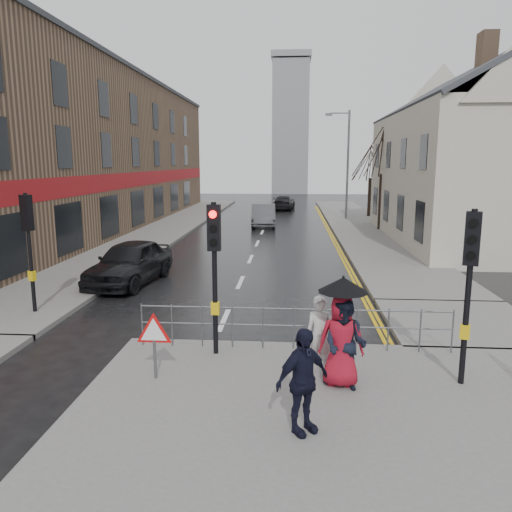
# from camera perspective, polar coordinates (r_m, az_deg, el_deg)

# --- Properties ---
(ground) EXTENTS (120.00, 120.00, 0.00)m
(ground) POSITION_cam_1_polar(r_m,az_deg,el_deg) (11.40, -5.76, -11.96)
(ground) COLOR black
(ground) RESTS_ON ground
(near_pavement) EXTENTS (10.00, 9.00, 0.14)m
(near_pavement) POSITION_cam_1_polar(r_m,az_deg,el_deg) (8.17, 12.30, -21.38)
(near_pavement) COLOR #605E5B
(near_pavement) RESTS_ON ground
(left_pavement) EXTENTS (4.00, 44.00, 0.14)m
(left_pavement) POSITION_cam_1_polar(r_m,az_deg,el_deg) (34.66, -9.90, 3.38)
(left_pavement) COLOR #605E5B
(left_pavement) RESTS_ON ground
(right_pavement) EXTENTS (4.00, 40.00, 0.14)m
(right_pavement) POSITION_cam_1_polar(r_m,az_deg,el_deg) (35.92, 11.53, 3.58)
(right_pavement) COLOR #605E5B
(right_pavement) RESTS_ON ground
(pavement_bridge_right) EXTENTS (4.00, 4.20, 0.14)m
(pavement_bridge_right) POSITION_cam_1_polar(r_m,az_deg,el_deg) (14.78, 22.37, -7.10)
(pavement_bridge_right) COLOR #605E5B
(pavement_bridge_right) RESTS_ON ground
(building_left_terrace) EXTENTS (8.00, 42.00, 10.00)m
(building_left_terrace) POSITION_cam_1_polar(r_m,az_deg,el_deg) (35.21, -19.45, 11.10)
(building_left_terrace) COLOR #7C5F47
(building_left_terrace) RESTS_ON ground
(building_right_cream) EXTENTS (9.00, 16.40, 10.10)m
(building_right_cream) POSITION_cam_1_polar(r_m,az_deg,el_deg) (30.11, 24.22, 10.53)
(building_right_cream) COLOR beige
(building_right_cream) RESTS_ON ground
(church_tower) EXTENTS (5.00, 5.00, 18.00)m
(church_tower) POSITION_cam_1_polar(r_m,az_deg,el_deg) (72.50, 3.95, 14.31)
(church_tower) COLOR gray
(church_tower) RESTS_ON ground
(traffic_signal_near_left) EXTENTS (0.28, 0.27, 3.40)m
(traffic_signal_near_left) POSITION_cam_1_polar(r_m,az_deg,el_deg) (10.85, -4.79, 0.46)
(traffic_signal_near_left) COLOR black
(traffic_signal_near_left) RESTS_ON near_pavement
(traffic_signal_near_right) EXTENTS (0.34, 0.33, 3.40)m
(traffic_signal_near_right) POSITION_cam_1_polar(r_m,az_deg,el_deg) (10.11, 23.28, -1.14)
(traffic_signal_near_right) COLOR black
(traffic_signal_near_right) RESTS_ON near_pavement
(traffic_signal_far_left) EXTENTS (0.34, 0.33, 3.40)m
(traffic_signal_far_left) POSITION_cam_1_polar(r_m,az_deg,el_deg) (15.38, -24.57, 2.54)
(traffic_signal_far_left) COLOR black
(traffic_signal_far_left) RESTS_ON left_pavement
(guard_railing_front) EXTENTS (7.14, 0.04, 1.00)m
(guard_railing_front) POSITION_cam_1_polar(r_m,az_deg,el_deg) (11.51, 4.37, -7.15)
(guard_railing_front) COLOR #595B5E
(guard_railing_front) RESTS_ON near_pavement
(warning_sign) EXTENTS (0.80, 0.07, 1.35)m
(warning_sign) POSITION_cam_1_polar(r_m,az_deg,el_deg) (10.10, -11.59, -8.83)
(warning_sign) COLOR #595B5E
(warning_sign) RESTS_ON near_pavement
(street_lamp) EXTENTS (1.83, 0.25, 8.00)m
(street_lamp) POSITION_cam_1_polar(r_m,az_deg,el_deg) (38.56, 10.20, 11.00)
(street_lamp) COLOR #595B5E
(street_lamp) RESTS_ON right_pavement
(tree_near) EXTENTS (2.40, 2.40, 6.58)m
(tree_near) POSITION_cam_1_polar(r_m,az_deg,el_deg) (32.85, 14.30, 11.68)
(tree_near) COLOR black
(tree_near) RESTS_ON right_pavement
(tree_far) EXTENTS (2.40, 2.40, 5.64)m
(tree_far) POSITION_cam_1_polar(r_m,az_deg,el_deg) (40.82, 12.99, 10.48)
(tree_far) COLOR black
(tree_far) RESTS_ON right_pavement
(pedestrian_a) EXTENTS (0.59, 0.39, 1.61)m
(pedestrian_a) POSITION_cam_1_polar(r_m,az_deg,el_deg) (10.24, 7.31, -8.99)
(pedestrian_a) COLOR #B7B7B3
(pedestrian_a) RESTS_ON near_pavement
(pedestrian_b) EXTENTS (1.06, 0.98, 1.74)m
(pedestrian_b) POSITION_cam_1_polar(r_m,az_deg,el_deg) (9.64, 10.18, -9.91)
(pedestrian_b) COLOR black
(pedestrian_b) RESTS_ON near_pavement
(pedestrian_with_umbrella) EXTENTS (0.96, 0.96, 2.13)m
(pedestrian_with_umbrella) POSITION_cam_1_polar(r_m,az_deg,el_deg) (9.68, 9.78, -8.14)
(pedestrian_with_umbrella) COLOR maroon
(pedestrian_with_umbrella) RESTS_ON near_pavement
(pedestrian_d) EXTENTS (1.05, 0.96, 1.72)m
(pedestrian_d) POSITION_cam_1_polar(r_m,az_deg,el_deg) (8.08, 5.33, -14.05)
(pedestrian_d) COLOR black
(pedestrian_d) RESTS_ON near_pavement
(car_parked) EXTENTS (2.46, 4.84, 1.58)m
(car_parked) POSITION_cam_1_polar(r_m,az_deg,el_deg) (18.72, -14.23, -0.70)
(car_parked) COLOR black
(car_parked) RESTS_ON ground
(car_mid) EXTENTS (1.85, 4.69, 1.52)m
(car_mid) POSITION_cam_1_polar(r_m,az_deg,el_deg) (34.63, 0.87, 4.68)
(car_mid) COLOR #46474B
(car_mid) RESTS_ON ground
(car_far) EXTENTS (2.19, 4.66, 1.31)m
(car_far) POSITION_cam_1_polar(r_m,az_deg,el_deg) (46.73, 3.19, 6.10)
(car_far) COLOR black
(car_far) RESTS_ON ground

